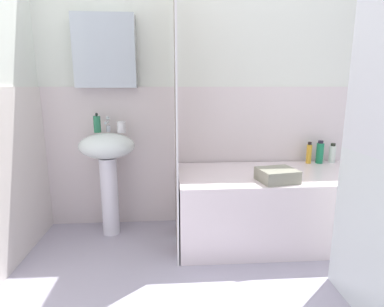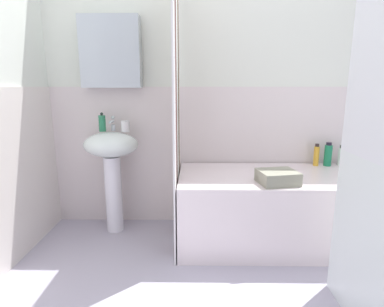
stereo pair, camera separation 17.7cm
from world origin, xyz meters
name	(u,v)px [view 1 (the left image)]	position (x,y,z in m)	size (l,w,h in m)	color
wall_back_tiled	(219,94)	(-0.06, 1.26, 1.14)	(3.60, 0.18, 2.40)	silver
sink	(108,161)	(-0.98, 1.03, 0.62)	(0.44, 0.34, 0.84)	white
faucet	(108,124)	(-0.98, 1.11, 0.90)	(0.03, 0.12, 0.12)	silver
soap_dispenser	(97,124)	(-1.06, 1.09, 0.91)	(0.06, 0.06, 0.15)	#287750
toothbrush_cup	(121,127)	(-0.87, 1.08, 0.89)	(0.07, 0.07, 0.09)	silver
bathtub	(270,206)	(0.31, 0.86, 0.27)	(1.46, 0.73, 0.55)	white
shower_curtain	(176,115)	(-0.44, 0.86, 1.00)	(0.01, 0.73, 2.00)	white
shampoo_bottle	(332,154)	(0.94, 1.15, 0.63)	(0.06, 0.06, 0.17)	white
body_wash_bottle	(320,153)	(0.82, 1.14, 0.64)	(0.06, 0.06, 0.20)	#1C8152
lotion_bottle	(309,153)	(0.72, 1.14, 0.63)	(0.04, 0.04, 0.19)	gold
towel_folded	(277,175)	(0.27, 0.64, 0.59)	(0.25, 0.22, 0.09)	gray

